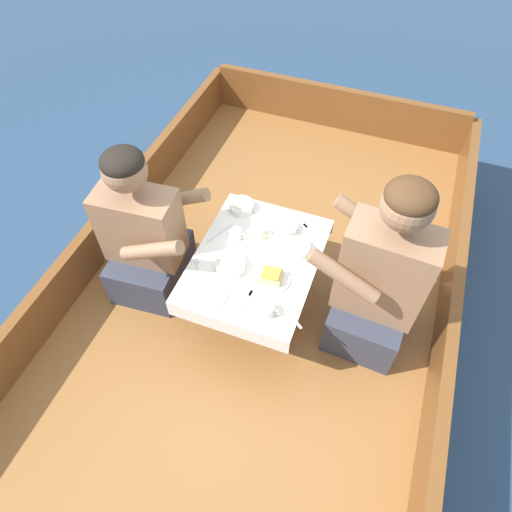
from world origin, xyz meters
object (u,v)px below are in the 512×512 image
Objects in this scene: person_starboard at (379,282)px; coffee_cup_starboard at (267,309)px; sandwich at (271,276)px; tin_can at (261,232)px; person_port at (145,237)px; coffee_cup_port at (236,234)px.

coffee_cup_starboard is (-0.45, -0.33, -0.01)m from person_starboard.
sandwich reaches higher than coffee_cup_starboard.
tin_can is at bearing -5.78° from person_starboard.
sandwich is (0.72, -0.04, 0.05)m from person_port.
coffee_cup_starboard is (0.04, -0.18, -0.01)m from sandwich.
person_port is at bearing 163.78° from coffee_cup_starboard.
coffee_cup_port is 1.39× the size of tin_can.
tin_can reaches higher than coffee_cup_starboard.
coffee_cup_port is 0.89× the size of coffee_cup_starboard.
person_starboard reaches higher than coffee_cup_port.
sandwich reaches higher than tin_can.
tin_can is at bearing 113.27° from coffee_cup_starboard.
sandwich is 0.19m from coffee_cup_starboard.
coffee_cup_starboard is (0.76, -0.22, 0.04)m from person_port.
sandwich is at bearing 19.94° from person_starboard.
coffee_cup_port is at bearing 128.99° from coffee_cup_starboard.
person_port is at bearing -161.29° from coffee_cup_port.
coffee_cup_starboard is at bearing -77.12° from sandwich.
person_starboard reaches higher than coffee_cup_starboard.
tin_can is at bearing 15.37° from person_port.
tin_can reaches higher than coffee_cup_port.
person_starboard is at bearing 36.12° from coffee_cup_starboard.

